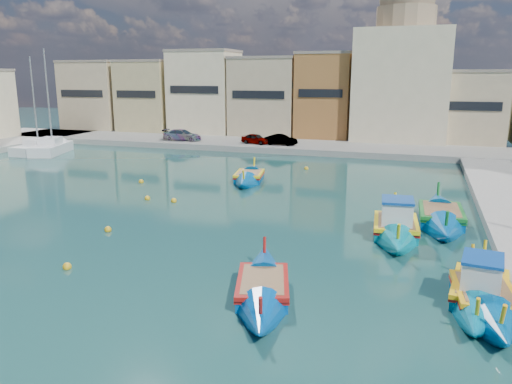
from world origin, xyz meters
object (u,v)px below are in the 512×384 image
at_px(luzzu_turquoise_cabin, 480,290).
at_px(luzzu_blue_cabin, 396,228).
at_px(luzzu_blue_south, 263,289).
at_px(luzzu_green, 249,178).
at_px(luzzu_cyan_mid, 441,217).
at_px(luzzu_cyan_south, 483,299).
at_px(yacht_midnorth, 47,148).
at_px(church_block, 403,69).
at_px(yacht_north, 58,147).

bearing_deg(luzzu_turquoise_cabin, luzzu_blue_cabin, 116.32).
distance_m(luzzu_turquoise_cabin, luzzu_blue_south, 7.74).
bearing_deg(luzzu_blue_cabin, luzzu_turquoise_cabin, -63.68).
bearing_deg(luzzu_turquoise_cabin, luzzu_green, 131.17).
bearing_deg(luzzu_cyan_mid, luzzu_cyan_south, -83.63).
xyz_separation_m(luzzu_turquoise_cabin, luzzu_blue_south, (-7.43, -2.18, -0.08)).
distance_m(luzzu_blue_south, yacht_midnorth, 41.12).
height_order(luzzu_blue_south, luzzu_cyan_south, luzzu_cyan_south).
relative_size(luzzu_turquoise_cabin, luzzu_green, 1.09).
distance_m(luzzu_turquoise_cabin, luzzu_green, 21.96).
xyz_separation_m(church_block, luzzu_turquoise_cabin, (4.94, -41.57, -8.09)).
bearing_deg(luzzu_blue_cabin, yacht_north, 153.11).
relative_size(luzzu_cyan_mid, yacht_north, 0.83).
xyz_separation_m(yacht_north, yacht_midnorth, (-0.94, -0.56, -0.03)).
height_order(luzzu_blue_south, yacht_north, yacht_north).
height_order(luzzu_cyan_mid, luzzu_cyan_south, luzzu_cyan_mid).
bearing_deg(church_block, luzzu_green, -110.82).
relative_size(luzzu_blue_cabin, luzzu_green, 1.11).
bearing_deg(yacht_midnorth, luzzu_cyan_mid, -20.50).
relative_size(luzzu_green, luzzu_cyan_south, 1.01).
height_order(church_block, yacht_midnorth, church_block).
height_order(luzzu_green, yacht_midnorth, yacht_midnorth).
bearing_deg(luzzu_green, luzzu_cyan_mid, -27.54).
bearing_deg(yacht_north, yacht_midnorth, -149.25).
distance_m(luzzu_cyan_mid, yacht_north, 40.11).
bearing_deg(luzzu_cyan_mid, luzzu_blue_cabin, -126.84).
distance_m(luzzu_blue_cabin, yacht_midnorth, 39.90).
bearing_deg(luzzu_green, yacht_north, 161.77).
distance_m(luzzu_turquoise_cabin, yacht_north, 45.43).
height_order(luzzu_cyan_mid, luzzu_green, luzzu_cyan_mid).
xyz_separation_m(luzzu_blue_cabin, luzzu_blue_south, (-4.16, -8.79, -0.13)).
xyz_separation_m(luzzu_green, luzzu_cyan_south, (14.52, -17.13, -0.00)).
bearing_deg(luzzu_cyan_south, yacht_north, 146.94).
distance_m(church_block, luzzu_turquoise_cabin, 42.64).
relative_size(luzzu_cyan_south, yacht_north, 0.68).
height_order(church_block, luzzu_blue_cabin, church_block).
relative_size(luzzu_cyan_mid, luzzu_blue_south, 1.16).
xyz_separation_m(luzzu_turquoise_cabin, yacht_midnorth, (-39.26, 23.84, 0.09)).
bearing_deg(luzzu_cyan_south, luzzu_cyan_mid, 96.37).
bearing_deg(yacht_midnorth, luzzu_turquoise_cabin, -31.26).
bearing_deg(luzzu_cyan_mid, church_block, 96.89).
height_order(church_block, yacht_north, church_block).
height_order(church_block, luzzu_blue_south, church_block).
relative_size(yacht_north, yacht_midnorth, 1.08).
xyz_separation_m(luzzu_blue_cabin, luzzu_cyan_mid, (2.20, 2.94, -0.08)).
relative_size(church_block, yacht_midnorth, 1.85).
bearing_deg(luzzu_cyan_south, luzzu_turquoise_cabin, 96.15).
bearing_deg(luzzu_turquoise_cabin, luzzu_cyan_mid, 96.38).
distance_m(luzzu_blue_cabin, luzzu_blue_south, 9.73).
height_order(luzzu_blue_cabin, luzzu_cyan_mid, luzzu_blue_cabin).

